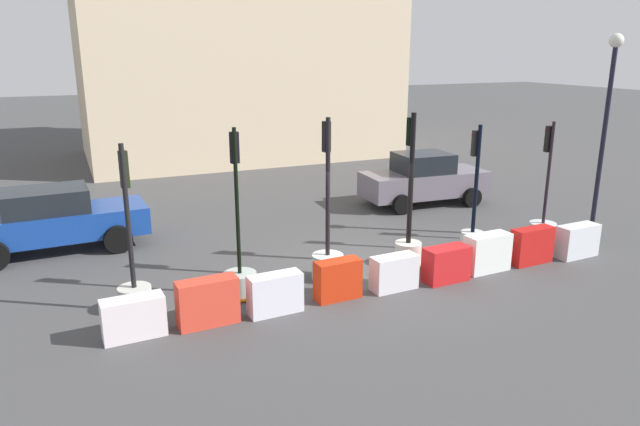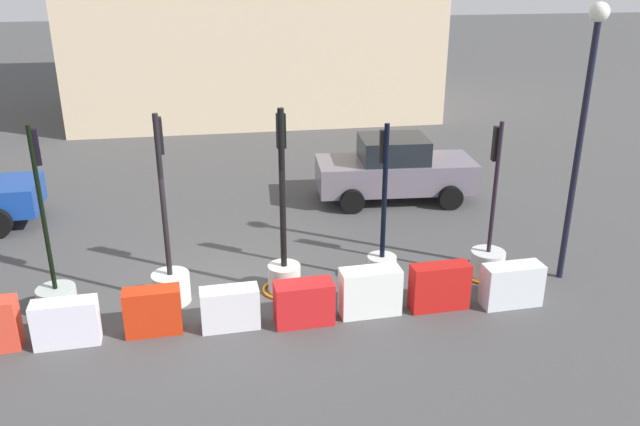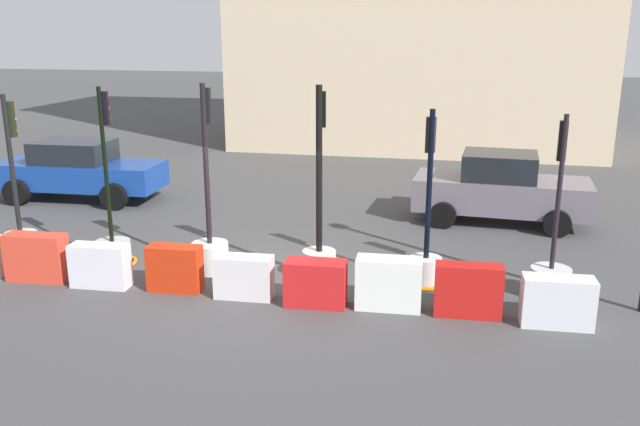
{
  "view_description": "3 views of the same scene",
  "coord_description": "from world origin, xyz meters",
  "px_view_note": "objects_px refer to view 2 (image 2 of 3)",
  "views": [
    {
      "loc": [
        -6.23,
        -11.26,
        5.09
      ],
      "look_at": [
        -1.18,
        0.13,
        1.56
      ],
      "focal_mm": 32.83,
      "sensor_mm": 36.0,
      "label": 1
    },
    {
      "loc": [
        -0.06,
        -11.27,
        6.21
      ],
      "look_at": [
        1.9,
        0.32,
        1.52
      ],
      "focal_mm": 36.51,
      "sensor_mm": 36.0,
      "label": 2
    },
    {
      "loc": [
        3.66,
        -11.49,
        4.62
      ],
      "look_at": [
        1.22,
        -0.12,
        1.37
      ],
      "focal_mm": 36.98,
      "sensor_mm": 36.0,
      "label": 3
    }
  ],
  "objects_px": {
    "construction_barrier_7": "(440,287)",
    "construction_barrier_8": "(512,285)",
    "traffic_light_1": "(56,290)",
    "construction_barrier_5": "(304,303)",
    "street_lamp_post": "(585,106)",
    "traffic_light_2": "(170,273)",
    "traffic_light_4": "(382,256)",
    "traffic_light_3": "(284,261)",
    "construction_barrier_4": "(230,308)",
    "construction_barrier_3": "(153,311)",
    "car_grey_saloon": "(395,170)",
    "construction_barrier_2": "(66,323)",
    "construction_barrier_6": "(370,292)",
    "traffic_light_5": "(488,256)"
  },
  "relations": [
    {
      "from": "construction_barrier_8",
      "to": "street_lamp_post",
      "type": "height_order",
      "value": "street_lamp_post"
    },
    {
      "from": "traffic_light_3",
      "to": "car_grey_saloon",
      "type": "distance_m",
      "value": 5.88
    },
    {
      "from": "construction_barrier_8",
      "to": "traffic_light_5",
      "type": "bearing_deg",
      "value": 88.25
    },
    {
      "from": "construction_barrier_4",
      "to": "construction_barrier_6",
      "type": "distance_m",
      "value": 2.56
    },
    {
      "from": "traffic_light_1",
      "to": "traffic_light_4",
      "type": "distance_m",
      "value": 6.27
    },
    {
      "from": "traffic_light_5",
      "to": "construction_barrier_3",
      "type": "bearing_deg",
      "value": -170.54
    },
    {
      "from": "construction_barrier_2",
      "to": "construction_barrier_6",
      "type": "distance_m",
      "value": 5.33
    },
    {
      "from": "construction_barrier_2",
      "to": "traffic_light_4",
      "type": "bearing_deg",
      "value": 13.37
    },
    {
      "from": "traffic_light_2",
      "to": "traffic_light_4",
      "type": "distance_m",
      "value": 4.19
    },
    {
      "from": "traffic_light_3",
      "to": "construction_barrier_5",
      "type": "distance_m",
      "value": 1.31
    },
    {
      "from": "traffic_light_2",
      "to": "traffic_light_4",
      "type": "bearing_deg",
      "value": 2.64
    },
    {
      "from": "traffic_light_4",
      "to": "construction_barrier_4",
      "type": "height_order",
      "value": "traffic_light_4"
    },
    {
      "from": "traffic_light_4",
      "to": "construction_barrier_8",
      "type": "distance_m",
      "value": 2.58
    },
    {
      "from": "traffic_light_2",
      "to": "construction_barrier_3",
      "type": "distance_m",
      "value": 1.13
    },
    {
      "from": "traffic_light_1",
      "to": "construction_barrier_4",
      "type": "distance_m",
      "value": 3.33
    },
    {
      "from": "construction_barrier_3",
      "to": "construction_barrier_6",
      "type": "relative_size",
      "value": 0.88
    },
    {
      "from": "traffic_light_5",
      "to": "car_grey_saloon",
      "type": "height_order",
      "value": "traffic_light_5"
    },
    {
      "from": "traffic_light_2",
      "to": "construction_barrier_5",
      "type": "relative_size",
      "value": 3.41
    },
    {
      "from": "traffic_light_2",
      "to": "traffic_light_3",
      "type": "distance_m",
      "value": 2.18
    },
    {
      "from": "traffic_light_4",
      "to": "construction_barrier_6",
      "type": "xyz_separation_m",
      "value": [
        -0.55,
        -1.27,
        -0.09
      ]
    },
    {
      "from": "construction_barrier_6",
      "to": "construction_barrier_4",
      "type": "bearing_deg",
      "value": -178.66
    },
    {
      "from": "traffic_light_5",
      "to": "construction_barrier_6",
      "type": "distance_m",
      "value": 2.97
    },
    {
      "from": "traffic_light_3",
      "to": "construction_barrier_4",
      "type": "distance_m",
      "value": 1.66
    },
    {
      "from": "construction_barrier_3",
      "to": "construction_barrier_7",
      "type": "height_order",
      "value": "construction_barrier_7"
    },
    {
      "from": "traffic_light_5",
      "to": "construction_barrier_7",
      "type": "distance_m",
      "value": 1.82
    },
    {
      "from": "traffic_light_1",
      "to": "construction_barrier_8",
      "type": "distance_m",
      "value": 8.51
    },
    {
      "from": "construction_barrier_3",
      "to": "car_grey_saloon",
      "type": "relative_size",
      "value": 0.23
    },
    {
      "from": "traffic_light_3",
      "to": "construction_barrier_4",
      "type": "relative_size",
      "value": 3.51
    },
    {
      "from": "construction_barrier_7",
      "to": "street_lamp_post",
      "type": "relative_size",
      "value": 0.21
    },
    {
      "from": "construction_barrier_2",
      "to": "construction_barrier_4",
      "type": "bearing_deg",
      "value": 1.4
    },
    {
      "from": "construction_barrier_3",
      "to": "construction_barrier_4",
      "type": "relative_size",
      "value": 0.95
    },
    {
      "from": "construction_barrier_3",
      "to": "traffic_light_3",
      "type": "bearing_deg",
      "value": 25.38
    },
    {
      "from": "traffic_light_2",
      "to": "construction_barrier_8",
      "type": "bearing_deg",
      "value": -10.69
    },
    {
      "from": "traffic_light_3",
      "to": "construction_barrier_5",
      "type": "xyz_separation_m",
      "value": [
        0.21,
        -1.27,
        -0.23
      ]
    },
    {
      "from": "construction_barrier_8",
      "to": "construction_barrier_4",
      "type": "bearing_deg",
      "value": 179.31
    },
    {
      "from": "traffic_light_3",
      "to": "traffic_light_4",
      "type": "relative_size",
      "value": 1.12
    },
    {
      "from": "traffic_light_3",
      "to": "construction_barrier_8",
      "type": "xyz_separation_m",
      "value": [
        4.18,
        -1.27,
        -0.22
      ]
    },
    {
      "from": "construction_barrier_3",
      "to": "construction_barrier_8",
      "type": "distance_m",
      "value": 6.62
    },
    {
      "from": "traffic_light_2",
      "to": "construction_barrier_4",
      "type": "height_order",
      "value": "traffic_light_2"
    },
    {
      "from": "traffic_light_1",
      "to": "construction_barrier_5",
      "type": "bearing_deg",
      "value": -14.42
    },
    {
      "from": "traffic_light_1",
      "to": "construction_barrier_7",
      "type": "xyz_separation_m",
      "value": [
        7.03,
        -1.05,
        -0.0
      ]
    },
    {
      "from": "traffic_light_2",
      "to": "construction_barrier_8",
      "type": "relative_size",
      "value": 3.21
    },
    {
      "from": "traffic_light_1",
      "to": "traffic_light_5",
      "type": "xyz_separation_m",
      "value": [
        8.47,
        0.08,
        -0.02
      ]
    },
    {
      "from": "construction_barrier_5",
      "to": "car_grey_saloon",
      "type": "xyz_separation_m",
      "value": [
        3.34,
        5.96,
        0.43
      ]
    },
    {
      "from": "construction_barrier_7",
      "to": "construction_barrier_8",
      "type": "bearing_deg",
      "value": -3.94
    },
    {
      "from": "traffic_light_3",
      "to": "construction_barrier_4",
      "type": "height_order",
      "value": "traffic_light_3"
    },
    {
      "from": "construction_barrier_5",
      "to": "construction_barrier_8",
      "type": "relative_size",
      "value": 0.94
    },
    {
      "from": "construction_barrier_2",
      "to": "car_grey_saloon",
      "type": "distance_m",
      "value": 9.52
    },
    {
      "from": "construction_barrier_2",
      "to": "construction_barrier_4",
      "type": "xyz_separation_m",
      "value": [
        2.76,
        0.07,
        -0.02
      ]
    },
    {
      "from": "traffic_light_3",
      "to": "traffic_light_4",
      "type": "xyz_separation_m",
      "value": [
        2.01,
        0.12,
        -0.09
      ]
    }
  ]
}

